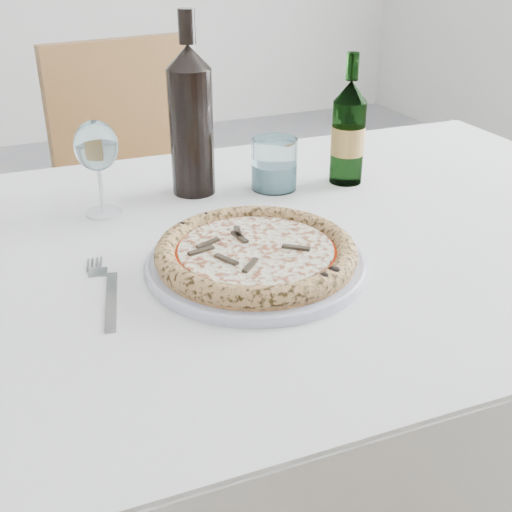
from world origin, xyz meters
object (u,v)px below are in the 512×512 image
at_px(tumbler, 274,167).
at_px(wine_bottle, 191,119).
at_px(dining_table, 231,286).
at_px(plate, 256,263).
at_px(wine_glass, 96,148).
at_px(pizza, 256,252).
at_px(beer_bottle, 348,133).
at_px(chair_far, 142,190).

relative_size(tumbler, wine_bottle, 0.30).
height_order(dining_table, tumbler, tumbler).
height_order(plate, wine_glass, wine_glass).
height_order(plate, pizza, pizza).
bearing_deg(beer_bottle, pizza, -139.62).
relative_size(chair_far, wine_glass, 5.76).
bearing_deg(pizza, plate, 16.22).
bearing_deg(dining_table, wine_glass, 129.88).
bearing_deg(wine_bottle, tumbler, -16.34).
bearing_deg(chair_far, pizza, -94.00).
distance_m(chair_far, wine_bottle, 0.72).
bearing_deg(pizza, wine_bottle, 86.83).
distance_m(chair_far, pizza, 0.98).
bearing_deg(chair_far, dining_table, -94.47).
height_order(dining_table, wine_glass, wine_glass).
relative_size(wine_glass, wine_bottle, 0.51).
distance_m(tumbler, wine_bottle, 0.18).
xyz_separation_m(chair_far, pizza, (-0.07, -0.94, 0.25)).
bearing_deg(pizza, dining_table, 90.00).
bearing_deg(chair_far, tumbler, -81.82).
bearing_deg(pizza, wine_glass, 118.62).
height_order(beer_bottle, wine_bottle, wine_bottle).
bearing_deg(wine_bottle, beer_bottle, -13.15).
height_order(dining_table, beer_bottle, beer_bottle).
xyz_separation_m(chair_far, tumbler, (0.10, -0.66, 0.26)).
bearing_deg(wine_glass, chair_far, 71.18).
xyz_separation_m(pizza, wine_glass, (-0.16, 0.29, 0.09)).
relative_size(pizza, beer_bottle, 1.19).
xyz_separation_m(wine_glass, wine_bottle, (0.18, 0.03, 0.02)).
distance_m(dining_table, tumbler, 0.27).
bearing_deg(chair_far, wine_glass, -108.82).
height_order(tumbler, wine_bottle, wine_bottle).
distance_m(pizza, wine_bottle, 0.34).
height_order(chair_far, beer_bottle, beer_bottle).
bearing_deg(tumbler, pizza, -119.87).
xyz_separation_m(wine_glass, tumbler, (0.32, -0.01, -0.07)).
bearing_deg(beer_bottle, chair_far, 108.92).
xyz_separation_m(dining_table, wine_glass, (-0.16, 0.19, 0.20)).
distance_m(chair_far, tumbler, 0.72).
relative_size(wine_glass, beer_bottle, 0.67).
height_order(chair_far, tumbler, chair_far).
bearing_deg(tumbler, beer_bottle, -9.81).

